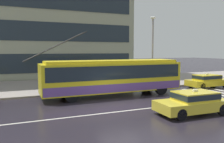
% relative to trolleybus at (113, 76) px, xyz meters
% --- Properties ---
extents(ground_plane, '(160.00, 160.00, 0.00)m').
position_rel_trolleybus_xyz_m(ground_plane, '(-1.04, -3.35, -1.56)').
color(ground_plane, '#26212B').
extents(sidewalk_slab, '(80.00, 10.00, 0.14)m').
position_rel_trolleybus_xyz_m(sidewalk_slab, '(-1.04, 6.60, -1.49)').
color(sidewalk_slab, gray).
rests_on(sidewalk_slab, ground_plane).
extents(crosswalk_stripe_edge_near, '(0.44, 4.40, 0.01)m').
position_rel_trolleybus_xyz_m(crosswalk_stripe_edge_near, '(7.18, -1.87, -1.56)').
color(crosswalk_stripe_edge_near, beige).
rests_on(crosswalk_stripe_edge_near, ground_plane).
extents(crosswalk_stripe_inner_a, '(0.44, 4.40, 0.01)m').
position_rel_trolleybus_xyz_m(crosswalk_stripe_inner_a, '(8.08, -1.87, -1.56)').
color(crosswalk_stripe_inner_a, beige).
rests_on(crosswalk_stripe_inner_a, ground_plane).
extents(crosswalk_stripe_center, '(0.44, 4.40, 0.01)m').
position_rel_trolleybus_xyz_m(crosswalk_stripe_center, '(8.98, -1.87, -1.56)').
color(crosswalk_stripe_center, beige).
rests_on(crosswalk_stripe_center, ground_plane).
extents(crosswalk_stripe_inner_b, '(0.44, 4.40, 0.01)m').
position_rel_trolleybus_xyz_m(crosswalk_stripe_inner_b, '(9.88, -1.87, -1.56)').
color(crosswalk_stripe_inner_b, beige).
rests_on(crosswalk_stripe_inner_b, ground_plane).
extents(lane_centre_line, '(72.00, 0.14, 0.01)m').
position_rel_trolleybus_xyz_m(lane_centre_line, '(-1.04, -4.55, -1.56)').
color(lane_centre_line, silver).
rests_on(lane_centre_line, ground_plane).
extents(trolleybus, '(12.25, 2.59, 4.99)m').
position_rel_trolleybus_xyz_m(trolleybus, '(0.00, 0.00, 0.00)').
color(trolleybus, yellow).
rests_on(trolleybus, ground_plane).
extents(taxi_oncoming_near, '(4.25, 1.93, 1.39)m').
position_rel_trolleybus_xyz_m(taxi_oncoming_near, '(2.10, -6.59, -0.86)').
color(taxi_oncoming_near, yellow).
rests_on(taxi_oncoming_near, ground_plane).
extents(taxi_ahead_of_bus, '(4.35, 1.78, 1.39)m').
position_rel_trolleybus_xyz_m(taxi_ahead_of_bus, '(9.96, 0.01, -0.86)').
color(taxi_ahead_of_bus, yellow).
rests_on(taxi_ahead_of_bus, ground_plane).
extents(pedestrian_at_shelter, '(1.09, 1.09, 1.95)m').
position_rel_trolleybus_xyz_m(pedestrian_at_shelter, '(-3.19, 4.05, 0.13)').
color(pedestrian_at_shelter, brown).
rests_on(pedestrian_at_shelter, sidewalk_slab).
extents(pedestrian_approaching_curb, '(1.08, 1.08, 2.03)m').
position_rel_trolleybus_xyz_m(pedestrian_approaching_curb, '(3.69, 3.70, 0.20)').
color(pedestrian_approaching_curb, brown).
rests_on(pedestrian_approaching_curb, sidewalk_slab).
extents(pedestrian_walking_past, '(1.33, 1.33, 1.97)m').
position_rel_trolleybus_xyz_m(pedestrian_walking_past, '(0.23, 3.84, 0.15)').
color(pedestrian_walking_past, black).
rests_on(pedestrian_walking_past, sidewalk_slab).
extents(pedestrian_waiting_by_pole, '(1.46, 1.46, 2.03)m').
position_rel_trolleybus_xyz_m(pedestrian_waiting_by_pole, '(1.94, 3.99, 0.23)').
color(pedestrian_waiting_by_pole, '#21292F').
rests_on(pedestrian_waiting_by_pole, sidewalk_slab).
extents(street_lamp, '(0.60, 0.32, 6.67)m').
position_rel_trolleybus_xyz_m(street_lamp, '(5.04, 2.17, 2.52)').
color(street_lamp, gray).
rests_on(street_lamp, sidewalk_slab).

